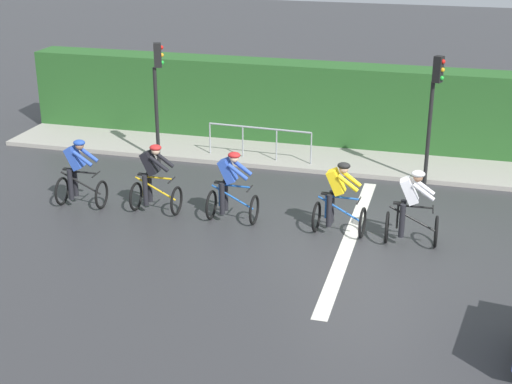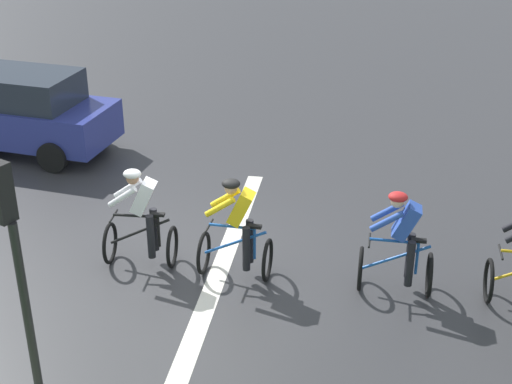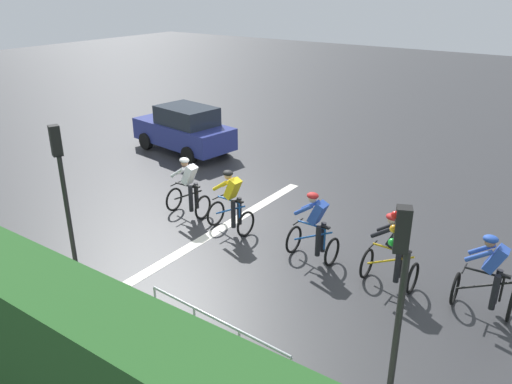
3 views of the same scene
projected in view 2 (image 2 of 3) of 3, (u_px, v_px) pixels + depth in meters
The scene contains 7 objects.
ground_plane at pixel (199, 265), 11.91m from camera, with size 80.00×80.00×0.00m, color #333335.
road_marking_stop_line at pixel (221, 267), 11.86m from camera, with size 7.00×0.30×0.01m, color silver.
cyclist_mid at pixel (400, 246), 10.89m from camera, with size 0.70×1.09×1.66m.
cyclist_fourth at pixel (237, 231), 11.29m from camera, with size 0.74×1.12×1.66m.
cyclist_trailing at pixel (141, 220), 11.61m from camera, with size 0.73×1.11×1.66m.
car_navy at pixel (21, 112), 15.85m from camera, with size 2.31×4.30×1.76m.
traffic_light_near_crossing at pixel (15, 261), 7.76m from camera, with size 0.26×0.30×3.34m.
Camera 2 is at (9.91, 2.52, 6.28)m, focal length 51.91 mm.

